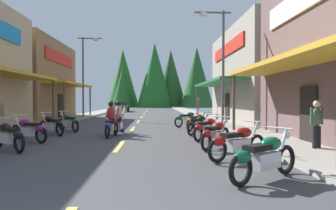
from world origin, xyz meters
TOP-DOWN VIEW (x-y plane):
  - ground at (0.00, 22.91)m, footprint 9.11×75.82m
  - sidewalk_left at (-5.66, 22.91)m, footprint 2.20×75.82m
  - sidewalk_right at (5.66, 22.91)m, footprint 2.20×75.82m
  - centerline_dashes at (0.00, 26.04)m, footprint 0.16×49.25m
  - storefront_left_far at (-10.63, 23.54)m, footprint 9.61×9.56m
  - storefront_right_far at (10.32, 20.59)m, footprint 8.98×11.78m
  - streetlamp_left at (-4.69, 24.06)m, footprint 1.99×0.30m
  - streetlamp_right at (4.68, 14.51)m, footprint 1.99×0.30m
  - motorcycle_parked_right_0 at (3.41, 4.51)m, footprint 1.83×1.29m
  - motorcycle_parked_right_1 at (3.44, 6.50)m, footprint 1.89×1.18m
  - motorcycle_parked_right_2 at (3.25, 8.37)m, footprint 1.36×1.78m
  - motorcycle_parked_right_3 at (3.34, 10.38)m, footprint 1.44×1.71m
  - motorcycle_parked_right_4 at (3.28, 12.24)m, footprint 1.38×1.76m
  - motorcycle_parked_right_5 at (3.46, 14.15)m, footprint 1.38×1.76m
  - motorcycle_parked_right_6 at (3.18, 16.05)m, footprint 1.78×1.36m
  - motorcycle_parked_left_1 at (-3.41, 8.18)m, footprint 1.69×1.47m
  - motorcycle_parked_left_2 at (-3.58, 10.06)m, footprint 1.87×1.21m
  - motorcycle_parked_left_3 at (-3.50, 12.25)m, footprint 1.63×1.53m
  - motorcycle_parked_left_4 at (-3.19, 13.82)m, footprint 1.51×1.66m
  - rider_cruising_lead at (-0.69, 11.62)m, footprint 0.60×2.14m
  - rider_cruising_trailing at (-0.48, 12.56)m, footprint 0.61×2.14m
  - pedestrian_by_shop at (5.56, 27.80)m, footprint 0.36×0.55m
  - pedestrian_waiting at (6.23, 7.55)m, footprint 0.53×0.39m
  - parked_car_curbside at (-3.35, 38.34)m, footprint 2.24×4.39m
  - treeline_backdrop at (0.60, 61.98)m, footprint 23.10×12.93m

SIDE VIEW (x-z plane):
  - ground at x=0.00m, z-range -0.10..0.00m
  - centerline_dashes at x=0.00m, z-range 0.00..0.01m
  - sidewalk_left at x=-5.66m, z-range 0.00..0.12m
  - sidewalk_right at x=5.66m, z-range 0.00..0.12m
  - motorcycle_parked_right_0 at x=3.41m, z-range -0.03..1.01m
  - motorcycle_parked_right_1 at x=3.44m, z-range -0.03..1.01m
  - motorcycle_parked_right_2 at x=3.25m, z-range -0.03..1.01m
  - motorcycle_parked_right_3 at x=3.34m, z-range -0.03..1.01m
  - motorcycle_parked_right_4 at x=3.28m, z-range -0.03..1.01m
  - motorcycle_parked_right_5 at x=3.46m, z-range -0.03..1.01m
  - motorcycle_parked_right_6 at x=3.18m, z-range -0.03..1.01m
  - motorcycle_parked_left_1 at x=-3.41m, z-range -0.03..1.01m
  - motorcycle_parked_left_2 at x=-3.58m, z-range -0.03..1.01m
  - motorcycle_parked_left_3 at x=-3.50m, z-range -0.03..1.01m
  - motorcycle_parked_left_4 at x=-3.19m, z-range -0.03..1.01m
  - rider_cruising_lead at x=-0.69m, z-range -0.13..1.44m
  - rider_cruising_trailing at x=-0.48m, z-range -0.13..1.44m
  - parked_car_curbside at x=-3.35m, z-range -0.01..1.39m
  - pedestrian_waiting at x=6.23m, z-range 0.12..1.72m
  - pedestrian_by_shop at x=5.56m, z-range 0.15..1.95m
  - storefront_left_far at x=-10.63m, z-range 0.00..6.52m
  - storefront_right_far at x=10.32m, z-range 0.00..6.95m
  - streetlamp_right at x=4.68m, z-range 0.94..7.40m
  - streetlamp_left at x=-4.69m, z-range 0.97..7.96m
  - treeline_backdrop at x=0.60m, z-range -0.69..13.02m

